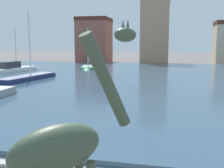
# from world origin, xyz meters

# --- Properties ---
(harbor_water) EXTENTS (86.66, 46.24, 0.34)m
(harbor_water) POSITION_xyz_m (0.00, 32.34, 0.17)
(harbor_water) COLOR #334C60
(harbor_water) RESTS_ON ground
(quay_edge_coping) EXTENTS (86.66, 0.50, 0.12)m
(quay_edge_coping) POSITION_xyz_m (0.00, 8.97, 0.06)
(quay_edge_coping) COLOR #ADA89E
(quay_edge_coping) RESTS_ON ground
(giraffe_statue) EXTENTS (1.87, 2.20, 4.43)m
(giraffe_statue) POSITION_xyz_m (1.92, 5.27, 2.26)
(giraffe_statue) COLOR #3D4C38
(giraffe_statue) RESTS_ON ground
(sailboat_white) EXTENTS (3.24, 8.91, 6.31)m
(sailboat_white) POSITION_xyz_m (-17.17, 34.35, 0.58)
(sailboat_white) COLOR white
(sailboat_white) RESTS_ON ground
(sailboat_navy) EXTENTS (2.84, 8.95, 7.33)m
(sailboat_navy) POSITION_xyz_m (-10.91, 27.26, 0.43)
(sailboat_navy) COLOR navy
(sailboat_navy) RESTS_ON ground
(sailboat_green) EXTENTS (3.08, 6.19, 6.46)m
(sailboat_green) POSITION_xyz_m (-9.10, 40.94, 0.35)
(sailboat_green) COLOR #236B42
(sailboat_green) RESTS_ON ground
(townhouse_tall_gabled) EXTENTS (6.87, 7.44, 9.81)m
(townhouse_tall_gabled) POSITION_xyz_m (-13.69, 60.22, 4.92)
(townhouse_tall_gabled) COLOR #8E5142
(townhouse_tall_gabled) RESTS_ON ground
(townhouse_corner_house) EXTENTS (5.66, 5.99, 13.43)m
(townhouse_corner_house) POSITION_xyz_m (-0.18, 58.35, 6.73)
(townhouse_corner_house) COLOR tan
(townhouse_corner_house) RESTS_ON ground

